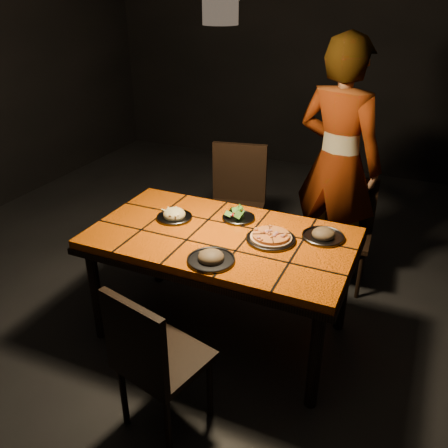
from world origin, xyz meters
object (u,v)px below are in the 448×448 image
at_px(diner, 338,164).
at_px(plate_pizza, 271,238).
at_px(chair_far_left, 237,197).
at_px(plate_pasta, 174,216).
at_px(dining_table, 221,246).
at_px(chair_far_right, 347,225).
at_px(chair_near, 152,357).

xyz_separation_m(diner, plate_pizza, (-0.17, -1.01, -0.16)).
xyz_separation_m(chair_far_left, plate_pasta, (-0.08, -0.88, 0.21)).
height_order(chair_far_left, diner, diner).
bearing_deg(chair_far_left, diner, -3.55).
bearing_deg(plate_pasta, dining_table, -11.46).
bearing_deg(plate_pizza, chair_far_right, 72.26).
xyz_separation_m(plate_pizza, plate_pasta, (-0.67, 0.02, 0.00)).
xyz_separation_m(dining_table, plate_pasta, (-0.37, 0.07, 0.10)).
relative_size(chair_near, diner, 0.47).
xyz_separation_m(chair_far_left, plate_pizza, (0.60, -0.90, 0.20)).
distance_m(plate_pizza, plate_pasta, 0.67).
height_order(dining_table, plate_pizza, plate_pizza).
bearing_deg(chair_far_left, chair_far_right, -9.18).
height_order(chair_near, chair_far_right, chair_near).
distance_m(chair_far_right, plate_pasta, 1.37).
bearing_deg(dining_table, diner, 66.17).
relative_size(diner, plate_pasta, 7.94).
bearing_deg(plate_pizza, diner, 80.67).
bearing_deg(chair_near, chair_far_left, -66.29).
xyz_separation_m(chair_near, chair_far_right, (0.58, 1.86, -0.02)).
height_order(chair_near, chair_far_left, chair_far_left).
xyz_separation_m(chair_near, plate_pasta, (-0.39, 0.94, 0.27)).
bearing_deg(plate_pasta, chair_near, -67.33).
xyz_separation_m(chair_far_right, plate_pizza, (-0.30, -0.94, 0.29)).
relative_size(chair_far_left, plate_pasta, 4.20).
relative_size(chair_far_right, plate_pizza, 2.50).
bearing_deg(chair_far_left, dining_table, -84.71).
relative_size(diner, plate_pizza, 5.56).
bearing_deg(chair_far_right, dining_table, -125.06).
bearing_deg(dining_table, chair_far_right, 58.68).
bearing_deg(plate_pizza, dining_table, -170.08).
bearing_deg(chair_far_right, plate_pasta, -140.42).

